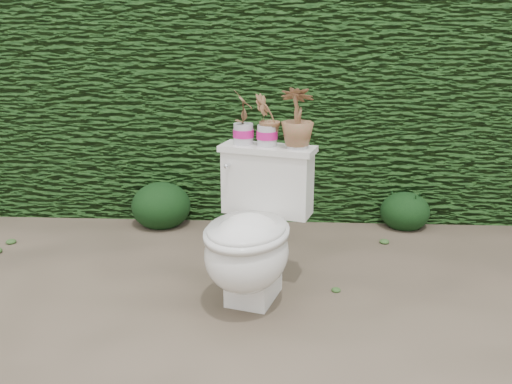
# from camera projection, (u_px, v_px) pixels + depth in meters

# --- Properties ---
(ground) EXTENTS (60.00, 60.00, 0.00)m
(ground) POSITION_uv_depth(u_px,v_px,m) (286.00, 291.00, 3.09)
(ground) COLOR #71614D
(ground) RESTS_ON ground
(hedge) EXTENTS (8.00, 1.00, 1.60)m
(hedge) POSITION_uv_depth(u_px,v_px,m) (288.00, 102.00, 4.38)
(hedge) COLOR #27531B
(hedge) RESTS_ON ground
(toilet) EXTENTS (0.63, 0.78, 0.78)m
(toilet) POSITION_uv_depth(u_px,v_px,m) (252.00, 237.00, 2.89)
(toilet) COLOR silver
(toilet) RESTS_ON ground
(potted_plant_left) EXTENTS (0.11, 0.15, 0.27)m
(potted_plant_left) POSITION_uv_depth(u_px,v_px,m) (243.00, 119.00, 2.99)
(potted_plant_left) COLOR #216C24
(potted_plant_left) RESTS_ON toilet
(potted_plant_center) EXTENTS (0.18, 0.17, 0.26)m
(potted_plant_center) POSITION_uv_depth(u_px,v_px,m) (267.00, 122.00, 2.95)
(potted_plant_center) COLOR #216C24
(potted_plant_center) RESTS_ON toilet
(potted_plant_right) EXTENTS (0.18, 0.18, 0.30)m
(potted_plant_right) POSITION_uv_depth(u_px,v_px,m) (297.00, 119.00, 2.89)
(potted_plant_right) COLOR #216C24
(potted_plant_right) RESTS_ON toilet
(liriope_clump_1) EXTENTS (0.42, 0.42, 0.34)m
(liriope_clump_1) POSITION_uv_depth(u_px,v_px,m) (161.00, 202.00, 4.04)
(liriope_clump_1) COLOR #153713
(liriope_clump_1) RESTS_ON ground
(liriope_clump_2) EXTENTS (0.35, 0.35, 0.28)m
(liriope_clump_2) POSITION_uv_depth(u_px,v_px,m) (405.00, 208.00, 4.01)
(liriope_clump_2) COLOR #153713
(liriope_clump_2) RESTS_ON ground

